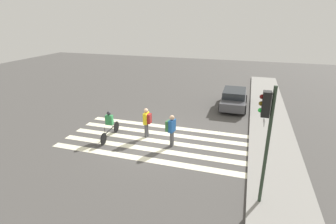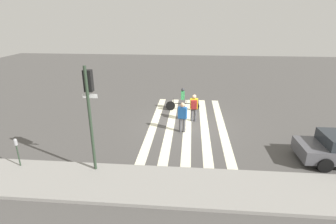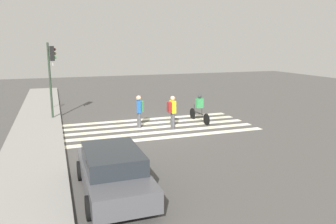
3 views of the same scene
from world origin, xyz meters
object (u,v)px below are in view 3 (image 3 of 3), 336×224
(traffic_light, at_px, (51,66))
(parking_meter, at_px, (51,94))
(car_parked_far_curb, at_px, (113,171))
(pedestrian_adult_tall_backpack, at_px, (139,109))
(cyclist_mid_street, at_px, (199,107))
(pedestrian_adult_yellow_jacket, at_px, (172,109))

(traffic_light, bearing_deg, parking_meter, 2.89)
(car_parked_far_curb, bearing_deg, pedestrian_adult_tall_backpack, -20.40)
(cyclist_mid_street, distance_m, car_parked_far_curb, 9.84)
(pedestrian_adult_yellow_jacket, height_order, car_parked_far_curb, pedestrian_adult_yellow_jacket)
(cyclist_mid_street, bearing_deg, car_parked_far_curb, 136.37)
(parking_meter, relative_size, cyclist_mid_street, 0.61)
(traffic_light, distance_m, car_parked_far_curb, 11.33)
(traffic_light, relative_size, car_parked_far_curb, 1.05)
(pedestrian_adult_tall_backpack, bearing_deg, cyclist_mid_street, -75.52)
(pedestrian_adult_yellow_jacket, xyz_separation_m, pedestrian_adult_tall_backpack, (0.65, 1.62, 0.01))
(parking_meter, relative_size, pedestrian_adult_tall_backpack, 0.82)
(pedestrian_adult_yellow_jacket, bearing_deg, traffic_light, -125.16)
(parking_meter, height_order, cyclist_mid_street, cyclist_mid_street)
(pedestrian_adult_yellow_jacket, relative_size, car_parked_far_curb, 0.40)
(pedestrian_adult_tall_backpack, relative_size, cyclist_mid_street, 0.75)
(pedestrian_adult_yellow_jacket, bearing_deg, cyclist_mid_street, 111.00)
(pedestrian_adult_yellow_jacket, bearing_deg, pedestrian_adult_tall_backpack, -112.10)
(pedestrian_adult_tall_backpack, height_order, cyclist_mid_street, pedestrian_adult_tall_backpack)
(pedestrian_adult_yellow_jacket, height_order, pedestrian_adult_tall_backpack, pedestrian_adult_tall_backpack)
(pedestrian_adult_tall_backpack, bearing_deg, car_parked_far_curb, 172.72)
(cyclist_mid_street, height_order, car_parked_far_curb, cyclist_mid_street)
(pedestrian_adult_tall_backpack, xyz_separation_m, car_parked_far_curb, (-7.46, 2.73, -0.32))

